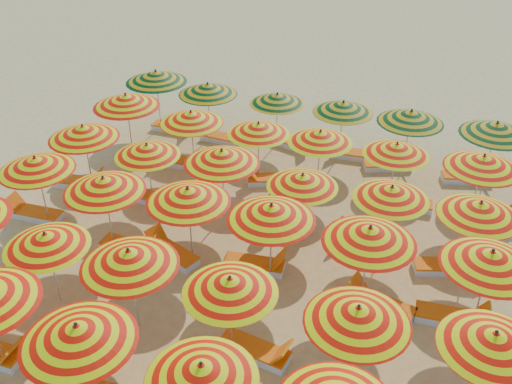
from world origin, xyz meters
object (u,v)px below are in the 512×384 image
umbrella_30 (156,77)px  umbrella_32 (277,99)px  lounger_21 (174,127)px  lounger_8 (172,252)px  umbrella_15 (271,212)px  lounger_15 (446,266)px  umbrella_8 (129,258)px  lounger_20 (490,221)px  umbrella_18 (83,132)px  umbrella_10 (358,315)px  umbrella_22 (391,193)px  umbrella_35 (496,129)px  umbrella_11 (494,341)px  lounger_24 (353,154)px  lounger_6 (35,213)px  umbrella_23 (480,209)px  lounger_12 (80,182)px  beachgoer_b (273,203)px  lounger_7 (130,247)px  umbrella_19 (147,150)px  umbrella_16 (370,235)px  umbrella_33 (343,107)px  lounger_14 (363,242)px  lounger_19 (404,203)px  umbrella_20 (222,157)px  lounger_5 (256,350)px  umbrella_29 (483,162)px  lounger_26 (468,177)px  umbrella_13 (104,185)px  lounger_10 (380,304)px  umbrella_12 (36,164)px  umbrella_27 (320,137)px  umbrella_25 (191,118)px  umbrella_31 (208,89)px  lounger_23 (292,143)px  lounger_18 (271,179)px  umbrella_21 (303,180)px  umbrella_26 (258,129)px  umbrella_17 (491,259)px  beachgoer_a (301,217)px  umbrella_2 (78,333)px  lounger_11 (452,317)px  umbrella_7 (46,240)px  lounger_16 (145,157)px  umbrella_28 (397,149)px  lounger_17 (181,162)px  lounger_13 (137,194)px  umbrella_14 (188,195)px

umbrella_30 → umbrella_32: umbrella_30 is taller
lounger_21 → lounger_8: bearing=-64.8°
umbrella_15 → lounger_15: bearing=23.3°
umbrella_8 → lounger_20: (8.12, 7.56, -2.01)m
umbrella_18 → umbrella_10: bearing=-26.7°
umbrella_22 → umbrella_35: umbrella_35 is taller
umbrella_11 → lounger_24: (-4.73, 10.03, -1.89)m
umbrella_22 → lounger_6: size_ratio=1.30×
umbrella_23 → lounger_12: 12.92m
umbrella_15 → beachgoer_b: bearing=107.0°
umbrella_22 → lounger_15: bearing=-11.3°
lounger_7 → umbrella_19: bearing=106.7°
umbrella_16 → umbrella_33: umbrella_16 is taller
lounger_14 → lounger_19: 2.65m
umbrella_20 → lounger_6: umbrella_20 is taller
lounger_5 → beachgoer_b: size_ratio=1.25×
umbrella_10 → umbrella_29: bearing=73.5°
umbrella_19 → lounger_26: bearing=27.0°
umbrella_22 → umbrella_35: bearing=61.2°
umbrella_13 → lounger_10: 8.12m
umbrella_12 → lounger_14: bearing=12.9°
umbrella_16 → umbrella_27: bearing=116.8°
umbrella_25 → umbrella_31: umbrella_31 is taller
lounger_26 → lounger_23: bearing=160.7°
lounger_18 → umbrella_21: bearing=102.9°
umbrella_33 → lounger_26: size_ratio=1.36×
umbrella_26 → lounger_15: (6.63, -2.88, -1.82)m
umbrella_17 → lounger_5: size_ratio=1.42×
umbrella_22 → lounger_24: size_ratio=1.30×
umbrella_23 → beachgoer_a: 4.95m
umbrella_2 → umbrella_27: (2.22, 10.15, -0.18)m
lounger_14 → lounger_20: same height
umbrella_2 → lounger_12: size_ratio=1.64×
lounger_11 → umbrella_7: bearing=-168.2°
lounger_16 → lounger_21: same height
umbrella_20 → lounger_6: bearing=-159.5°
umbrella_28 → lounger_20: 3.65m
lounger_5 → lounger_16: (-7.14, 7.38, 0.00)m
lounger_17 → umbrella_26: bearing=177.6°
umbrella_26 → lounger_23: 3.31m
umbrella_2 → lounger_21: (-4.46, 12.49, -2.02)m
umbrella_18 → beachgoer_b: 6.64m
umbrella_35 → lounger_5: umbrella_35 is taller
umbrella_7 → lounger_17: bearing=91.7°
umbrella_11 → umbrella_15: (-5.45, 2.50, 0.13)m
umbrella_12 → lounger_13: size_ratio=1.48×
umbrella_14 → lounger_15: umbrella_14 is taller
lounger_7 → lounger_16: size_ratio=0.97×
umbrella_25 → lounger_23: bearing=46.3°
lounger_12 → lounger_24: 9.96m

